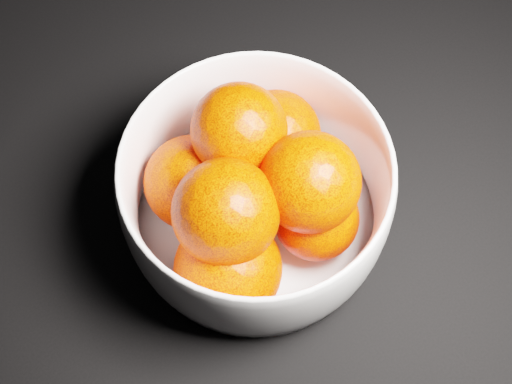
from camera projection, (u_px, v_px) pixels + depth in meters
bowl at (256, 195)px, 0.59m from camera, size 0.22×0.22×0.11m
orange_pile at (251, 192)px, 0.57m from camera, size 0.19×0.16×0.13m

